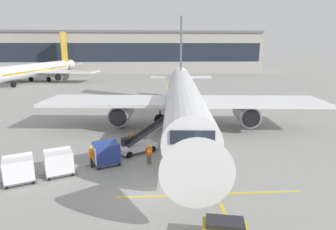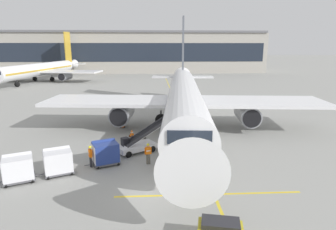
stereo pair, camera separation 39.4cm
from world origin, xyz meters
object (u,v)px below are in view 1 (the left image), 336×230
object	(u,v)px
belt_loader	(139,143)
distant_airplane	(37,70)
ground_crew_marshaller	(112,154)
parked_airplane	(183,97)
ground_crew_by_carts	(91,155)
safety_cone_engine_keepout	(131,133)
ground_crew_by_loader	(149,152)
safety_cone_wingtip	(143,135)
baggage_cart_lead	(106,153)
baggage_cart_second	(59,162)
baggage_cart_third	(19,169)
safety_cone_nose_mark	(122,125)

from	to	relation	value
belt_loader	distant_airplane	xyz separation A→B (m)	(-28.58, 53.99, 2.37)
ground_crew_marshaller	distant_airplane	size ratio (longest dim) A/B	0.04
parked_airplane	ground_crew_marshaller	xyz separation A→B (m)	(-6.85, -10.42, -2.58)
belt_loader	distant_airplane	distance (m)	61.14
ground_crew_by_carts	safety_cone_engine_keepout	size ratio (longest dim) A/B	2.39
ground_crew_by_loader	safety_cone_wingtip	distance (m)	6.82
baggage_cart_lead	baggage_cart_second	size ratio (longest dim) A/B	1.00
baggage_cart_lead	baggage_cart_third	xyz separation A→B (m)	(-5.57, -2.70, 0.00)
parked_airplane	baggage_cart_second	xyz separation A→B (m)	(-10.58, -11.74, -2.58)
baggage_cart_second	safety_cone_nose_mark	world-z (taller)	baggage_cart_second
ground_crew_marshaller	safety_cone_nose_mark	distance (m)	11.01
safety_cone_engine_keepout	safety_cone_wingtip	distance (m)	1.31
distant_airplane	belt_loader	bearing A→B (deg)	-62.10
distant_airplane	baggage_cart_third	bearing A→B (deg)	-70.98
belt_loader	ground_crew_marshaller	bearing A→B (deg)	-124.10
ground_crew_by_loader	ground_crew_by_carts	world-z (taller)	same
distant_airplane	parked_airplane	bearing A→B (deg)	-54.32
belt_loader	baggage_cart_second	world-z (taller)	belt_loader
baggage_cart_lead	safety_cone_wingtip	world-z (taller)	baggage_cart_lead
safety_cone_wingtip	safety_cone_nose_mark	world-z (taller)	safety_cone_nose_mark
safety_cone_nose_mark	distant_airplane	distance (m)	53.03
ground_crew_by_loader	safety_cone_wingtip	xyz separation A→B (m)	(-0.65, 6.76, -0.66)
safety_cone_engine_keepout	safety_cone_wingtip	size ratio (longest dim) A/B	1.05
baggage_cart_second	safety_cone_nose_mark	distance (m)	12.79
baggage_cart_third	baggage_cart_second	bearing A→B (deg)	24.45
safety_cone_nose_mark	baggage_cart_second	bearing A→B (deg)	-105.57
baggage_cart_second	ground_crew_marshaller	xyz separation A→B (m)	(3.73, 1.32, -0.00)
baggage_cart_lead	safety_cone_engine_keepout	size ratio (longest dim) A/B	3.84
ground_crew_by_loader	baggage_cart_third	bearing A→B (deg)	-164.22
baggage_cart_third	distant_airplane	distance (m)	62.83
safety_cone_engine_keepout	safety_cone_wingtip	bearing A→B (deg)	-26.31
ground_crew_by_carts	safety_cone_engine_keepout	bearing A→B (deg)	70.98
safety_cone_wingtip	safety_cone_nose_mark	xyz separation A→B (m)	(-2.52, 4.09, 0.01)
distant_airplane	ground_crew_by_carts	bearing A→B (deg)	-66.41
baggage_cart_second	ground_crew_by_loader	world-z (taller)	baggage_cart_second
parked_airplane	safety_cone_wingtip	xyz separation A→B (m)	(-4.63, -3.53, -3.24)
parked_airplane	ground_crew_by_loader	distance (m)	11.33
baggage_cart_second	safety_cone_nose_mark	size ratio (longest dim) A/B	3.92
belt_loader	safety_cone_engine_keepout	distance (m)	4.63
belt_loader	ground_crew_by_loader	xyz separation A→B (m)	(0.85, -2.84, 0.15)
ground_crew_by_carts	baggage_cart_third	bearing A→B (deg)	-154.04
baggage_cart_lead	belt_loader	bearing A→B (deg)	46.37
ground_crew_by_loader	baggage_cart_lead	bearing A→B (deg)	177.33
ground_crew_marshaller	ground_crew_by_loader	bearing A→B (deg)	2.74
baggage_cart_second	ground_crew_by_carts	distance (m)	2.40
baggage_cart_lead	baggage_cart_third	size ratio (longest dim) A/B	1.00
safety_cone_nose_mark	distant_airplane	world-z (taller)	distant_airplane
ground_crew_by_carts	belt_loader	bearing A→B (deg)	41.34
distant_airplane	safety_cone_nose_mark	bearing A→B (deg)	-60.26
ground_crew_by_loader	distant_airplane	xyz separation A→B (m)	(-29.44, 56.83, 2.23)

